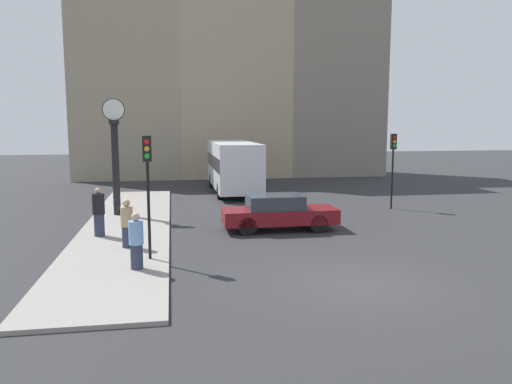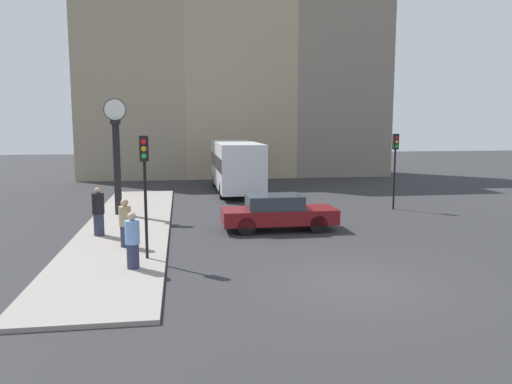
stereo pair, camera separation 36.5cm
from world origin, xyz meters
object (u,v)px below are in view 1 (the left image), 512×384
(traffic_light_near, at_px, (148,171))
(traffic_light_far, at_px, (393,155))
(bus_distant, at_px, (233,164))
(sedan_car, at_px, (278,212))
(pedestrian_blue_stripe, at_px, (136,241))
(pedestrian_tan_coat, at_px, (127,224))
(street_clock, at_px, (115,157))
(pedestrian_black_jacket, at_px, (99,212))

(traffic_light_near, bearing_deg, traffic_light_far, 34.53)
(bus_distant, bearing_deg, sedan_car, -87.98)
(sedan_car, distance_m, traffic_light_far, 7.93)
(pedestrian_blue_stripe, bearing_deg, bus_distant, 73.72)
(bus_distant, distance_m, pedestrian_tan_coat, 14.61)
(bus_distant, xyz_separation_m, pedestrian_blue_stripe, (-4.74, -16.22, -0.84))
(street_clock, bearing_deg, pedestrian_blue_stripe, -80.81)
(sedan_car, bearing_deg, pedestrian_tan_coat, -157.58)
(traffic_light_near, bearing_deg, sedan_car, 38.90)
(street_clock, distance_m, pedestrian_tan_coat, 6.58)
(pedestrian_black_jacket, bearing_deg, street_clock, 87.55)
(sedan_car, relative_size, bus_distant, 0.51)
(sedan_car, bearing_deg, traffic_light_near, -141.10)
(sedan_car, distance_m, pedestrian_black_jacket, 6.78)
(pedestrian_black_jacket, bearing_deg, traffic_light_near, -60.74)
(bus_distant, relative_size, street_clock, 1.70)
(traffic_light_far, bearing_deg, pedestrian_tan_coat, -152.77)
(street_clock, relative_size, pedestrian_blue_stripe, 3.21)
(sedan_car, relative_size, traffic_light_far, 1.21)
(sedan_car, height_order, traffic_light_near, traffic_light_near)
(traffic_light_far, height_order, pedestrian_black_jacket, traffic_light_far)
(traffic_light_far, relative_size, pedestrian_tan_coat, 2.29)
(bus_distant, xyz_separation_m, traffic_light_near, (-4.42, -15.19, 1.03))
(bus_distant, distance_m, street_clock, 9.66)
(traffic_light_far, distance_m, pedestrian_tan_coat, 13.84)
(traffic_light_far, xyz_separation_m, pedestrian_tan_coat, (-12.21, -6.28, -1.74))
(bus_distant, relative_size, traffic_light_near, 2.36)
(pedestrian_black_jacket, bearing_deg, pedestrian_tan_coat, -58.78)
(traffic_light_far, distance_m, pedestrian_black_jacket, 14.15)
(traffic_light_near, xyz_separation_m, traffic_light_far, (11.41, 7.85, -0.12))
(street_clock, xyz_separation_m, pedestrian_black_jacket, (-0.19, -4.36, -1.71))
(pedestrian_blue_stripe, relative_size, pedestrian_black_jacket, 0.91)
(pedestrian_black_jacket, bearing_deg, pedestrian_blue_stripe, -70.19)
(street_clock, bearing_deg, sedan_car, -30.95)
(street_clock, xyz_separation_m, pedestrian_blue_stripe, (1.43, -8.86, -1.79))
(pedestrian_blue_stripe, bearing_deg, traffic_light_near, 72.68)
(street_clock, bearing_deg, bus_distant, 50.04)
(sedan_car, xyz_separation_m, street_clock, (-6.57, 3.94, 1.98))
(traffic_light_near, height_order, pedestrian_tan_coat, traffic_light_near)
(traffic_light_near, xyz_separation_m, pedestrian_tan_coat, (-0.79, 1.57, -1.87))
(traffic_light_near, distance_m, street_clock, 8.02)
(traffic_light_far, xyz_separation_m, pedestrian_blue_stripe, (-11.73, -8.88, -1.75))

